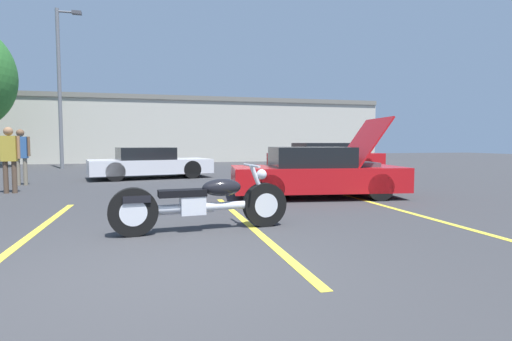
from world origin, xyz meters
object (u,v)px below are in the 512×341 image
Objects in this scene: show_car_hood_open at (317,173)px; parked_car_mid_row at (149,163)px; spectator_near_motorcycle at (21,152)px; spectator_far_lot at (9,154)px; light_pole at (61,82)px; motorcycle at (202,203)px; parked_car_right_row at (325,159)px.

show_car_hood_open is 7.49m from parked_car_mid_row.
spectator_near_motorcycle reaches higher than spectator_far_lot.
spectator_near_motorcycle is at bearing 156.33° from show_car_hood_open.
light_pole reaches higher than motorcycle.
light_pole is 8.66m from parked_car_mid_row.
spectator_far_lot is at bearing 168.03° from show_car_hood_open.
light_pole is at bearing 102.38° from motorcycle.
spectator_far_lot is (0.32, -2.06, -0.01)m from spectator_near_motorcycle.
spectator_far_lot is at bearing -161.06° from parked_car_right_row.
parked_car_right_row is (3.31, 6.91, 0.04)m from show_car_hood_open.
spectator_near_motorcycle is (-4.60, 7.71, 0.61)m from motorcycle.
show_car_hood_open reaches higher than spectator_near_motorcycle.
parked_car_mid_row reaches higher than motorcycle.
show_car_hood_open is at bearing -31.32° from spectator_near_motorcycle.
parked_car_right_row is at bearing 11.34° from spectator_near_motorcycle.
light_pole reaches higher than spectator_far_lot.
spectator_far_lot is (0.78, -10.27, -3.30)m from light_pole.
spectator_near_motorcycle is (-3.76, -1.66, 0.48)m from parked_car_mid_row.
motorcycle is 1.54× the size of spectator_near_motorcycle.
spectator_near_motorcycle is at bearing -167.55° from parked_car_mid_row.
show_car_hood_open reaches higher than motorcycle.
motorcycle is at bearing -72.35° from light_pole.
motorcycle is 11.82m from parked_car_right_row.
motorcycle is (5.07, -15.92, -3.91)m from light_pole.
light_pole reaches higher than parked_car_mid_row.
motorcycle is 4.34m from show_car_hood_open.
light_pole is at bearing 93.22° from spectator_near_motorcycle.
parked_car_mid_row is 5.09m from spectator_far_lot.
show_car_hood_open is 2.46× the size of spectator_near_motorcycle.
spectator_near_motorcycle is at bearing 115.57° from motorcycle.
parked_car_mid_row is 2.68× the size of spectator_far_lot.
parked_car_right_row is at bearing 72.06° from show_car_hood_open.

